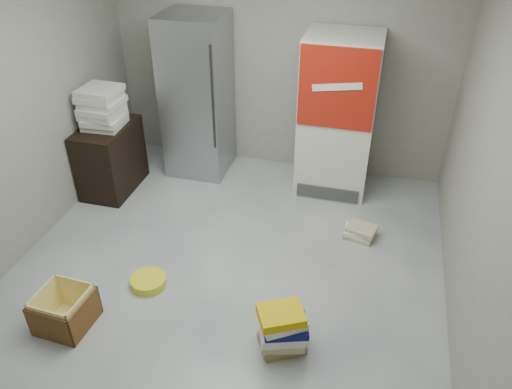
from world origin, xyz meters
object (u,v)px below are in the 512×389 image
at_px(coke_cooler, 337,116).
at_px(cardboard_box, 65,312).
at_px(phonebook_stack_main, 282,329).
at_px(steel_fridge, 197,97).
at_px(wood_shelf, 111,158).

relative_size(coke_cooler, cardboard_box, 4.11).
xyz_separation_m(coke_cooler, phonebook_stack_main, (-0.05, -2.53, -0.69)).
bearing_deg(steel_fridge, wood_shelf, -138.69).
bearing_deg(phonebook_stack_main, coke_cooler, 65.54).
relative_size(steel_fridge, coke_cooler, 1.06).
bearing_deg(coke_cooler, phonebook_stack_main, -91.06).
relative_size(steel_fridge, phonebook_stack_main, 4.27).
height_order(steel_fridge, coke_cooler, steel_fridge).
xyz_separation_m(steel_fridge, cardboard_box, (-0.19, -2.76, -0.81)).
bearing_deg(wood_shelf, phonebook_stack_main, -36.59).
bearing_deg(steel_fridge, cardboard_box, -93.91).
distance_m(steel_fridge, phonebook_stack_main, 3.09).
relative_size(coke_cooler, phonebook_stack_main, 4.05).
distance_m(wood_shelf, cardboard_box, 2.14).
bearing_deg(cardboard_box, steel_fridge, 89.13).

